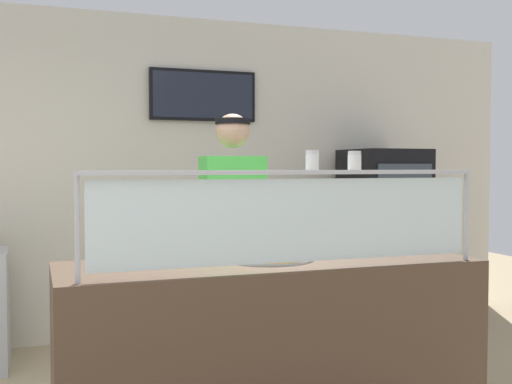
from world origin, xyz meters
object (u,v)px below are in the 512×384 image
(pizza_tray, at_px, (268,256))
(worker_figure, at_px, (234,236))
(parmesan_shaker, at_px, (312,161))
(pepper_flake_shaker, at_px, (354,162))
(drink_fridge, at_px, (383,238))
(pizza_server, at_px, (263,253))

(pizza_tray, distance_m, worker_figure, 0.62)
(parmesan_shaker, distance_m, worker_figure, 1.07)
(pepper_flake_shaker, xyz_separation_m, worker_figure, (-0.31, 0.97, -0.46))
(parmesan_shaker, height_order, worker_figure, worker_figure)
(pizza_tray, xyz_separation_m, pepper_flake_shaker, (0.31, -0.35, 0.49))
(drink_fridge, bearing_deg, pepper_flake_shaker, -124.41)
(drink_fridge, bearing_deg, worker_figure, -146.54)
(pizza_server, distance_m, drink_fridge, 2.56)
(pizza_tray, bearing_deg, drink_fridge, 45.17)
(pizza_server, bearing_deg, worker_figure, 75.87)
(pizza_server, distance_m, pepper_flake_shaker, 0.67)
(pepper_flake_shaker, distance_m, drink_fridge, 2.67)
(pepper_flake_shaker, height_order, drink_fridge, drink_fridge)
(pizza_tray, distance_m, drink_fridge, 2.52)
(parmesan_shaker, relative_size, drink_fridge, 0.06)
(parmesan_shaker, bearing_deg, drink_fridge, 51.69)
(worker_figure, xyz_separation_m, drink_fridge, (1.77, 1.17, -0.21))
(pepper_flake_shaker, bearing_deg, worker_figure, 107.63)
(pizza_tray, height_order, worker_figure, worker_figure)
(parmesan_shaker, bearing_deg, worker_figure, 94.88)
(parmesan_shaker, relative_size, pepper_flake_shaker, 1.02)
(worker_figure, bearing_deg, pepper_flake_shaker, -72.37)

